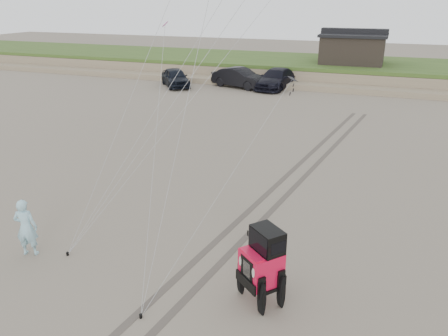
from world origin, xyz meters
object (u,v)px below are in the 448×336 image
(truck_b, at_px, (240,78))
(man, at_px, (26,227))
(jeep, at_px, (261,273))
(cabin, at_px, (353,48))
(truck_a, at_px, (175,77))
(truck_c, at_px, (276,79))

(truck_b, distance_m, man, 29.75)
(truck_b, xyz_separation_m, jeep, (10.47, -29.23, -0.02))
(jeep, distance_m, man, 7.76)
(man, bearing_deg, truck_b, -104.65)
(truck_b, bearing_deg, cabin, -32.47)
(truck_a, distance_m, truck_b, 6.09)
(truck_b, height_order, jeep, truck_b)
(cabin, relative_size, truck_c, 1.05)
(truck_a, height_order, truck_c, truck_c)
(cabin, height_order, truck_a, cabin)
(cabin, height_order, truck_c, cabin)
(cabin, relative_size, truck_b, 1.16)
(cabin, height_order, truck_b, cabin)
(truck_a, bearing_deg, cabin, -7.25)
(truck_c, distance_m, jeep, 30.86)
(jeep, bearing_deg, truck_c, 143.33)
(jeep, bearing_deg, truck_a, 160.52)
(truck_c, bearing_deg, truck_b, -160.48)
(truck_a, bearing_deg, jeep, -98.31)
(cabin, xyz_separation_m, truck_c, (-6.05, -6.90, -2.35))
(truck_a, bearing_deg, truck_c, -23.76)
(truck_a, relative_size, man, 2.55)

